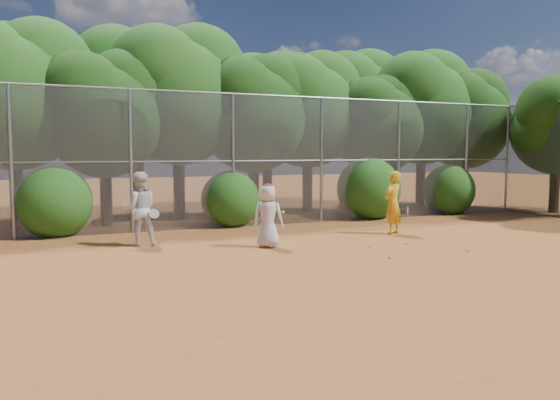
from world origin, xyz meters
name	(u,v)px	position (x,y,z in m)	size (l,w,h in m)	color
ground	(371,260)	(0.00, 0.00, 0.00)	(80.00, 80.00, 0.00)	brown
fence_back	(260,159)	(-0.12, 6.00, 2.05)	(20.05, 0.09, 4.03)	gray
tree_1	(14,88)	(-6.94, 8.54, 4.16)	(4.64, 4.03, 6.35)	black
tree_2	(105,108)	(-4.45, 7.83, 3.58)	(3.99, 3.47, 5.47)	black
tree_3	(179,89)	(-1.94, 8.84, 4.40)	(4.89, 4.26, 6.70)	black
tree_4	(254,109)	(0.55, 8.24, 3.76)	(4.19, 3.64, 5.73)	black
tree_5	(309,105)	(3.06, 9.04, 4.05)	(4.51, 3.92, 6.17)	black
tree_6	(379,120)	(5.55, 8.03, 3.47)	(3.86, 3.36, 5.29)	black
tree_7	(423,103)	(8.06, 8.64, 4.28)	(4.77, 4.14, 6.53)	black
tree_8	(466,115)	(10.05, 8.34, 3.82)	(4.25, 3.70, 5.82)	black
tree_10	(138,87)	(-2.93, 11.05, 4.63)	(5.15, 4.48, 7.06)	black
tree_11	(268,104)	(2.06, 10.64, 4.16)	(4.64, 4.03, 6.35)	black
tree_12	(357,101)	(6.56, 11.24, 4.51)	(5.02, 4.37, 6.88)	black
tree_13	(558,120)	(11.45, 5.03, 3.47)	(3.86, 3.36, 5.29)	black
bush_0	(54,199)	(-6.00, 6.30, 1.00)	(2.00, 2.00, 2.00)	#1B4D13
bush_1	(230,197)	(-1.00, 6.30, 0.90)	(1.80, 1.80, 1.80)	#1B4D13
bush_2	(369,186)	(4.00, 6.30, 1.10)	(2.20, 2.20, 2.20)	#1B4D13
bush_3	(449,188)	(7.50, 6.30, 0.95)	(1.90, 1.90, 1.90)	#1B4D13
player_yellow	(393,203)	(2.55, 2.84, 0.87)	(0.84, 0.64, 1.74)	gold
player_teen	(268,216)	(-1.40, 2.28, 0.76)	(0.87, 0.82, 1.53)	silver
player_white	(139,209)	(-4.16, 3.77, 0.90)	(0.91, 0.75, 1.79)	silver
ball_0	(406,243)	(1.86, 1.31, 0.03)	(0.07, 0.07, 0.07)	#D0E128
ball_1	(390,257)	(0.44, -0.04, 0.03)	(0.07, 0.07, 0.07)	#D0E128
ball_2	(467,250)	(2.54, -0.08, 0.03)	(0.07, 0.07, 0.07)	#D0E128
ball_3	(370,246)	(0.81, 1.30, 0.03)	(0.07, 0.07, 0.07)	#D0E128
ball_4	(423,227)	(4.09, 3.46, 0.03)	(0.07, 0.07, 0.07)	#D0E128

